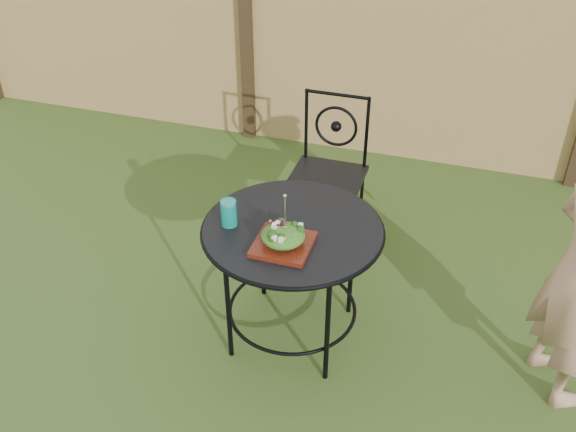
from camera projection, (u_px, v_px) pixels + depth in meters
The scene contains 8 objects.
ground at pixel (335, 341), 3.54m from camera, with size 60.00×60.00×0.00m, color #284215.
fence at pixel (414, 43), 4.72m from camera, with size 8.00×0.12×1.90m.
patio_table at pixel (293, 249), 3.27m from camera, with size 0.92×0.92×0.72m.
patio_chair at pixel (329, 167), 4.11m from camera, with size 0.46×0.46×0.95m.
salad_plate at pixel (283, 244), 3.05m from camera, with size 0.27×0.27×0.02m, color #410C09.
salad at pixel (283, 236), 3.02m from camera, with size 0.21×0.21×0.08m, color #235614.
fork at pixel (285, 213), 2.95m from camera, with size 0.01×0.01×0.18m, color silver.
drinking_glass at pixel (229, 213), 3.17m from camera, with size 0.08×0.08×0.14m, color #0C9589.
Camera 1 is at (0.52, -2.47, 2.59)m, focal length 40.00 mm.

